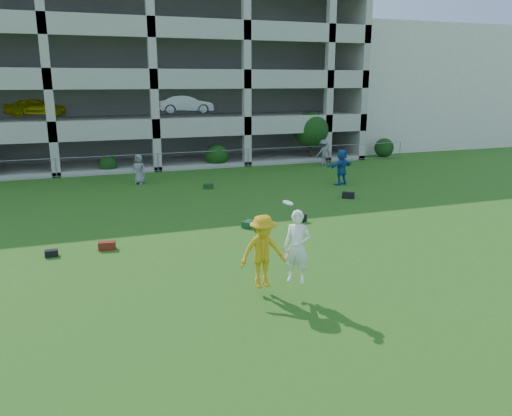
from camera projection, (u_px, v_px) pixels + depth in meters
name	position (u px, v px, depth m)	size (l,w,h in m)	color
ground	(263.00, 283.00, 14.20)	(100.00, 100.00, 0.00)	#235114
stucco_building	(391.00, 87.00, 46.00)	(16.00, 14.00, 10.00)	beige
bystander_c	(139.00, 169.00, 27.66)	(0.80, 0.52, 1.64)	slate
bystander_d	(342.00, 167.00, 27.41)	(1.83, 0.58, 1.98)	#205096
bystander_f	(324.00, 153.00, 33.78)	(1.13, 0.65, 1.74)	slate
bag_red_a	(107.00, 246.00, 16.95)	(0.55, 0.30, 0.28)	#5C1C0F
bag_black_b	(51.00, 253.00, 16.28)	(0.40, 0.25, 0.22)	black
bag_green_c	(249.00, 224.00, 19.52)	(0.50, 0.35, 0.26)	#153B23
crate_d	(301.00, 218.00, 20.34)	(0.35, 0.35, 0.30)	black
bag_black_e	(348.00, 195.00, 24.40)	(0.60, 0.30, 0.30)	black
bag_green_g	(208.00, 186.00, 26.59)	(0.50, 0.30, 0.25)	#13341B
frisbee_contest	(271.00, 250.00, 13.05)	(1.84, 1.29, 2.41)	gold
parking_garage	(137.00, 75.00, 37.99)	(30.00, 14.00, 12.00)	#9E998C
fence	(158.00, 162.00, 31.39)	(36.06, 0.06, 1.20)	gray
shrub_row	(225.00, 144.00, 33.30)	(34.38, 2.52, 3.50)	#163D11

